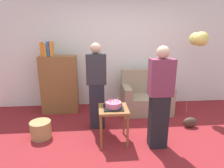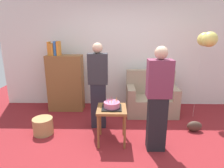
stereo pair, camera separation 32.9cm
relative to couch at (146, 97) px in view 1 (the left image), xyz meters
name	(u,v)px [view 1 (the left image)]	position (x,y,z in m)	size (l,w,h in m)	color
ground_plane	(131,148)	(-0.60, -1.46, -0.34)	(8.00, 8.00, 0.00)	maroon
wall_back	(117,51)	(-0.60, 0.59, 1.01)	(6.00, 0.10, 2.70)	silver
couch	(146,97)	(0.00, 0.00, 0.00)	(1.10, 0.70, 0.96)	gray
bookshelf	(59,83)	(-1.98, 0.16, 0.34)	(0.80, 0.36, 1.61)	brown
side_table	(113,113)	(-0.87, -1.22, 0.18)	(0.48, 0.48, 0.61)	brown
birthday_cake	(113,105)	(-0.87, -1.22, 0.32)	(0.32, 0.32, 0.17)	black
person_blowing_candles	(97,86)	(-1.14, -0.68, 0.49)	(0.36, 0.22, 1.63)	#23232D
person_holding_cake	(160,98)	(-0.17, -1.42, 0.49)	(0.36, 0.22, 1.63)	black
wicker_basket	(41,129)	(-2.13, -0.99, -0.19)	(0.36, 0.36, 0.30)	#A88451
handbag	(190,122)	(0.68, -0.86, -0.24)	(0.28, 0.14, 0.20)	#473328
balloon_bunch	(199,39)	(1.00, -0.23, 1.33)	(0.34, 0.40, 1.82)	silver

